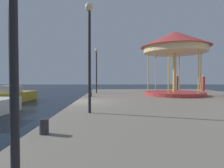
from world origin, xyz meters
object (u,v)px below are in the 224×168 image
(bollard_center, at_px, (90,94))
(motorboat_yellow, at_px, (16,95))
(lamp_post_far_end, at_px, (96,63))
(person_by_the_water, at_px, (203,83))
(person_near_carousel, at_px, (177,84))
(bollard_south, at_px, (44,126))
(carousel, at_px, (175,48))
(lamp_post_mid_promenade, at_px, (89,39))

(bollard_center, bearing_deg, motorboat_yellow, 156.58)
(lamp_post_far_end, distance_m, person_by_the_water, 12.87)
(motorboat_yellow, distance_m, person_by_the_water, 20.52)
(motorboat_yellow, distance_m, bollard_center, 8.33)
(person_near_carousel, bearing_deg, bollard_south, -120.41)
(motorboat_yellow, xyz_separation_m, carousel, (14.88, -2.04, 4.34))
(carousel, xyz_separation_m, lamp_post_far_end, (-7.01, 2.50, -1.11))
(lamp_post_far_end, height_order, bollard_south, lamp_post_far_end)
(bollard_center, distance_m, person_by_the_water, 14.28)
(motorboat_yellow, height_order, person_by_the_water, person_by_the_water)
(motorboat_yellow, relative_size, bollard_center, 12.22)
(bollard_south, height_order, person_by_the_water, person_by_the_water)
(lamp_post_far_end, xyz_separation_m, bollard_center, (-0.24, -3.76, -2.84))
(motorboat_yellow, bearing_deg, person_near_carousel, 8.03)
(motorboat_yellow, bearing_deg, person_by_the_water, 9.65)
(bollard_center, bearing_deg, carousel, 9.91)
(lamp_post_mid_promenade, xyz_separation_m, person_near_carousel, (8.42, 12.80, -2.25))
(lamp_post_far_end, bearing_deg, lamp_post_mid_promenade, -87.56)
(person_by_the_water, bearing_deg, motorboat_yellow, -170.35)
(motorboat_yellow, relative_size, person_near_carousel, 2.57)
(bollard_south, bearing_deg, lamp_post_far_end, 88.28)
(motorboat_yellow, distance_m, lamp_post_far_end, 8.52)
(carousel, distance_m, bollard_south, 14.20)
(carousel, xyz_separation_m, person_by_the_water, (5.32, 5.48, -3.26))
(carousel, relative_size, lamp_post_far_end, 1.33)
(bollard_center, distance_m, person_near_carousel, 10.76)
(carousel, bearing_deg, bollard_center, -170.09)
(lamp_post_mid_promenade, bearing_deg, motorboat_yellow, 128.62)
(lamp_post_mid_promenade, distance_m, bollard_south, 4.33)
(bollard_south, height_order, person_near_carousel, person_near_carousel)
(carousel, relative_size, person_near_carousel, 3.13)
(bollard_south, xyz_separation_m, bollard_center, (0.18, 10.17, 0.00))
(person_by_the_water, distance_m, person_near_carousel, 3.62)
(lamp_post_mid_promenade, height_order, bollard_center, lamp_post_mid_promenade)
(bollard_south, bearing_deg, person_near_carousel, 59.59)
(lamp_post_mid_promenade, relative_size, bollard_south, 11.65)
(lamp_post_mid_promenade, distance_m, person_near_carousel, 15.49)
(bollard_center, height_order, person_by_the_water, person_by_the_water)
(lamp_post_far_end, bearing_deg, bollard_south, -91.72)
(lamp_post_far_end, relative_size, bollard_center, 11.19)
(motorboat_yellow, distance_m, bollard_south, 15.41)
(bollard_south, distance_m, bollard_center, 10.17)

